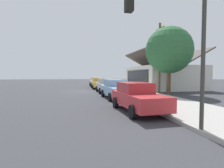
{
  "coord_description": "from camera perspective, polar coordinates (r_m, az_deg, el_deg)",
  "views": [
    {
      "loc": [
        22.28,
        -0.61,
        2.04
      ],
      "look_at": [
        -0.13,
        3.9,
        0.84
      ],
      "focal_mm": 28.9,
      "sensor_mm": 36.0,
      "label": 1
    }
  ],
  "objects": [
    {
      "name": "ground_plane",
      "position": [
        22.39,
        -9.77,
        -2.28
      ],
      "size": [
        120.0,
        120.0,
        0.0
      ],
      "primitive_type": "plane",
      "color": "#38383D"
    },
    {
      "name": "sidewalk_curb",
      "position": [
        23.22,
        4.19,
        -1.85
      ],
      "size": [
        60.0,
        4.2,
        0.16
      ],
      "primitive_type": "cube",
      "color": "#A3A099",
      "rests_on": "ground"
    },
    {
      "name": "car_ivory",
      "position": [
        31.84,
        -5.15,
        0.78
      ],
      "size": [
        4.73,
        2.2,
        1.59
      ],
      "rotation": [
        0.0,
        0.0,
        -0.03
      ],
      "color": "silver",
      "rests_on": "ground"
    },
    {
      "name": "car_mustard",
      "position": [
        26.61,
        -4.24,
        0.35
      ],
      "size": [
        4.75,
        2.12,
        1.59
      ],
      "rotation": [
        0.0,
        0.0,
        -0.01
      ],
      "color": "gold",
      "rests_on": "ground"
    },
    {
      "name": "car_silver",
      "position": [
        20.73,
        -1.92,
        -0.4
      ],
      "size": [
        4.35,
        2.0,
        1.59
      ],
      "rotation": [
        0.0,
        0.0,
        -0.0
      ],
      "color": "silver",
      "rests_on": "ground"
    },
    {
      "name": "car_skyblue",
      "position": [
        15.48,
        1.16,
        -1.55
      ],
      "size": [
        4.72,
        2.09,
        1.59
      ],
      "rotation": [
        0.0,
        0.0,
        0.05
      ],
      "color": "#8CB7E0",
      "rests_on": "ground"
    },
    {
      "name": "car_cherry",
      "position": [
        10.11,
        7.91,
        -4.0
      ],
      "size": [
        4.75,
        2.13,
        1.59
      ],
      "rotation": [
        0.0,
        0.0,
        0.06
      ],
      "color": "red",
      "rests_on": "ground"
    },
    {
      "name": "storefront_building",
      "position": [
        27.88,
        15.49,
        2.32
      ],
      "size": [
        11.59,
        8.27,
        5.46
      ],
      "color": "silver",
      "rests_on": "ground"
    },
    {
      "name": "shade_tree",
      "position": [
        19.88,
        17.6,
        10.16
      ],
      "size": [
        4.84,
        4.84,
        7.01
      ],
      "color": "brown",
      "rests_on": "ground"
    },
    {
      "name": "traffic_light_main",
      "position": [
        6.4,
        19.23,
        15.93
      ],
      "size": [
        0.37,
        2.79,
        5.2
      ],
      "color": "#383833",
      "rests_on": "ground"
    },
    {
      "name": "utility_pole_wooden",
      "position": [
        20.11,
        14.82,
        8.28
      ],
      "size": [
        1.8,
        0.24,
        7.5
      ],
      "color": "brown",
      "rests_on": "ground"
    },
    {
      "name": "fire_hydrant_red",
      "position": [
        29.23,
        -1.88,
        -0.03
      ],
      "size": [
        0.22,
        0.22,
        0.71
      ],
      "color": "red",
      "rests_on": "sidewalk_curb"
    }
  ]
}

